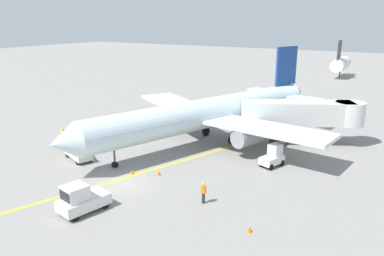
# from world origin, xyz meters

# --- Properties ---
(ground_plane) EXTENTS (300.00, 300.00, 0.00)m
(ground_plane) POSITION_xyz_m (0.00, 0.00, 0.00)
(ground_plane) COLOR gray
(taxi_line_yellow) EXTENTS (26.60, 75.65, 0.01)m
(taxi_line_yellow) POSITION_xyz_m (0.63, 5.00, 0.00)
(taxi_line_yellow) COLOR yellow
(taxi_line_yellow) RESTS_ON ground
(airliner) EXTENTS (27.57, 34.29, 10.10)m
(airliner) POSITION_xyz_m (0.81, 13.85, 3.42)
(airliner) COLOR silver
(airliner) RESTS_ON ground
(jet_bridge) EXTENTS (12.48, 8.38, 4.85)m
(jet_bridge) POSITION_xyz_m (10.57, 18.81, 3.54)
(jet_bridge) COLOR silver
(jet_bridge) RESTS_ON ground
(pushback_tug) EXTENTS (2.60, 3.91, 2.20)m
(pushback_tug) POSITION_xyz_m (0.67, -5.31, 0.99)
(pushback_tug) COLOR silver
(pushback_tug) RESTS_ON ground
(baggage_tug_near_wing) EXTENTS (2.00, 2.69, 2.10)m
(baggage_tug_near_wing) POSITION_xyz_m (9.50, 10.54, 0.93)
(baggage_tug_near_wing) COLOR silver
(baggage_tug_near_wing) RESTS_ON ground
(belt_loader_forward_hold) EXTENTS (5.12, 2.93, 2.59)m
(belt_loader_forward_hold) POSITION_xyz_m (-7.86, 2.27, 0.78)
(belt_loader_forward_hold) COLOR silver
(belt_loader_forward_hold) RESTS_ON ground
(baggage_cart_loaded) EXTENTS (3.44, 2.97, 0.94)m
(baggage_cart_loaded) POSITION_xyz_m (-12.38, 6.23, 0.47)
(baggage_cart_loaded) COLOR #A5A5A8
(baggage_cart_loaded) RESTS_ON ground
(ground_crew_marshaller) EXTENTS (0.36, 0.24, 1.70)m
(ground_crew_marshaller) POSITION_xyz_m (7.59, 0.45, 0.91)
(ground_crew_marshaller) COLOR #26262D
(ground_crew_marshaller) RESTS_ON ground
(safety_cone_nose_left) EXTENTS (0.36, 0.36, 0.44)m
(safety_cone_nose_left) POSITION_xyz_m (3.46, 14.82, 0.22)
(safety_cone_nose_left) COLOR orange
(safety_cone_nose_left) RESTS_ON ground
(safety_cone_nose_right) EXTENTS (0.36, 0.36, 0.44)m
(safety_cone_nose_right) POSITION_xyz_m (-0.72, 2.04, 0.22)
(safety_cone_nose_right) COLOR orange
(safety_cone_nose_right) RESTS_ON ground
(safety_cone_wingtip_left) EXTENTS (0.36, 0.36, 0.44)m
(safety_cone_wingtip_left) POSITION_xyz_m (1.48, 3.11, 0.22)
(safety_cone_wingtip_left) COLOR orange
(safety_cone_wingtip_left) RESTS_ON ground
(safety_cone_wingtip_right) EXTENTS (0.36, 0.36, 0.44)m
(safety_cone_wingtip_right) POSITION_xyz_m (12.22, -1.56, 0.22)
(safety_cone_wingtip_right) COLOR orange
(safety_cone_wingtip_right) RESTS_ON ground
(distant_aircraft_far_left) EXTENTS (3.00, 10.10, 8.80)m
(distant_aircraft_far_left) POSITION_xyz_m (3.71, 73.58, 3.22)
(distant_aircraft_far_left) COLOR silver
(distant_aircraft_far_left) RESTS_ON ground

